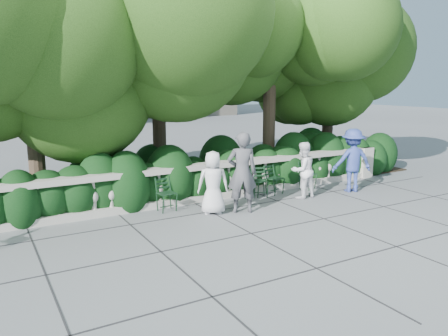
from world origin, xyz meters
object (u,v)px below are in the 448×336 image
person_woman_grey (242,172)px  person_older_blue (352,160)px  chair_e (279,195)px  person_casual_man (303,170)px  chair_d (312,190)px  person_businessman (213,183)px  chair_f (252,198)px  chair_b (170,212)px  chair_c (261,198)px

person_woman_grey → person_older_blue: (3.82, 0.18, -0.07)m
chair_e → person_casual_man: person_casual_man is taller
chair_d → person_older_blue: bearing=-62.7°
chair_e → person_businessman: 2.62m
chair_f → person_casual_man: bearing=-14.7°
chair_e → person_older_blue: (2.05, -0.70, 0.90)m
person_woman_grey → person_older_blue: 3.82m
chair_b → chair_e: size_ratio=1.00×
chair_e → person_woman_grey: size_ratio=0.43×
person_woman_grey → person_older_blue: person_woman_grey is taller
chair_d → person_casual_man: bearing=-169.5°
chair_d → chair_f: same height
chair_f → chair_e: bearing=8.0°
chair_c → person_businessman: size_ratio=0.56×
person_businessman → person_older_blue: size_ratio=0.84×
chair_e → person_woman_grey: person_woman_grey is taller
chair_b → chair_e: bearing=-3.3°
chair_c → person_older_blue: (2.68, -0.66, 0.90)m
person_casual_man → person_woman_grey: bearing=5.4°
person_older_blue → chair_f: bearing=3.3°
chair_e → chair_f: same height
chair_e → person_casual_man: (0.36, -0.56, 0.76)m
chair_b → person_woman_grey: 2.00m
person_casual_man → chair_e: bearing=-60.3°
chair_c → person_older_blue: person_older_blue is taller
chair_f → person_casual_man: size_ratio=0.55×
chair_d → person_woman_grey: bearing=173.8°
chair_f → person_woman_grey: bearing=-122.0°
chair_c → chair_f: 0.25m
chair_b → chair_c: size_ratio=1.00×
chair_b → chair_e: same height
person_woman_grey → person_older_blue: bearing=-153.0°
chair_c → chair_b: bearing=-162.0°
person_businessman → chair_f: bearing=-131.9°
chair_c → person_woman_grey: person_woman_grey is taller
chair_c → chair_e: size_ratio=1.00×
chair_b → chair_e: (3.30, 0.04, 0.00)m
person_woman_grey → person_businessman: bearing=4.3°
chair_e → chair_f: (-0.87, 0.06, 0.00)m
person_businessman → person_woman_grey: 0.73m
chair_b → chair_d: bearing=-3.5°
chair_e → person_casual_man: 1.01m
person_woman_grey → chair_b: bearing=-4.5°
chair_b → person_older_blue: (5.34, -0.66, 0.90)m
chair_c → chair_e: bearing=21.7°
person_casual_man → person_older_blue: size_ratio=0.84×
chair_c → person_casual_man: person_casual_man is taller
chair_b → person_older_blue: bearing=-11.1°
chair_e → person_businessman: size_ratio=0.56×
person_businessman → person_woman_grey: size_ratio=0.77×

